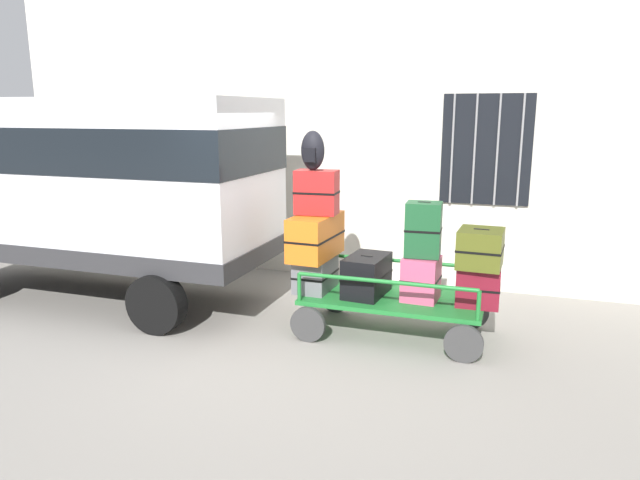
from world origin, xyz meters
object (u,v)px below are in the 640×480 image
at_px(van, 91,178).
at_px(suitcase_left_top, 317,192).
at_px(luggage_cart, 393,304).
at_px(suitcase_midright_bottom, 478,286).
at_px(suitcase_left_middle, 316,236).
at_px(suitcase_midleft_bottom, 367,275).
at_px(suitcase_center_middle, 423,229).
at_px(suitcase_midright_middle, 480,248).
at_px(suitcase_center_bottom, 421,279).
at_px(backpack, 313,151).
at_px(suitcase_left_bottom, 316,274).

height_order(van, suitcase_left_top, van).
height_order(luggage_cart, suitcase_midright_bottom, suitcase_midright_bottom).
bearing_deg(suitcase_left_middle, luggage_cart, 0.50).
bearing_deg(suitcase_midright_bottom, suitcase_midleft_bottom, -179.00).
bearing_deg(suitcase_center_middle, suitcase_midright_bottom, -2.63).
relative_size(suitcase_left_top, suitcase_midright_middle, 0.97).
distance_m(suitcase_left_middle, suitcase_midright_bottom, 1.90).
xyz_separation_m(van, suitcase_midright_middle, (5.07, -0.08, -0.56)).
distance_m(suitcase_left_top, suitcase_center_middle, 1.29).
bearing_deg(suitcase_center_bottom, backpack, -177.28).
height_order(van, suitcase_left_middle, van).
distance_m(suitcase_left_top, suitcase_midleft_bottom, 1.11).
xyz_separation_m(suitcase_left_middle, suitcase_midright_bottom, (1.85, 0.02, -0.43)).
bearing_deg(suitcase_left_top, suitcase_midright_middle, -0.75).
distance_m(suitcase_left_middle, suitcase_center_bottom, 1.30).
bearing_deg(suitcase_midright_bottom, suitcase_midright_middle, -90.00).
relative_size(van, suitcase_midright_bottom, 10.39).
height_order(suitcase_midleft_bottom, suitcase_center_bottom, suitcase_center_bottom).
distance_m(suitcase_left_top, suitcase_midright_middle, 1.92).
bearing_deg(suitcase_midright_middle, suitcase_midleft_bottom, -179.41).
bearing_deg(suitcase_left_bottom, suitcase_left_middle, 90.00).
bearing_deg(luggage_cart, suitcase_left_top, 178.37).
bearing_deg(suitcase_center_bottom, suitcase_midright_bottom, 0.40).
height_order(suitcase_left_top, suitcase_center_bottom, suitcase_left_top).
distance_m(luggage_cart, suitcase_left_top, 1.55).
relative_size(suitcase_midright_bottom, backpack, 1.07).
bearing_deg(suitcase_midright_middle, suitcase_center_middle, 176.55).
distance_m(luggage_cart, suitcase_midleft_bottom, 0.44).
relative_size(luggage_cart, suitcase_left_bottom, 3.39).
distance_m(van, backpack, 3.23).
height_order(luggage_cart, backpack, backpack).
distance_m(suitcase_midleft_bottom, suitcase_center_bottom, 0.62).
bearing_deg(suitcase_left_top, luggage_cart, -1.63).
bearing_deg(suitcase_center_bottom, suitcase_midright_middle, -0.42).
height_order(luggage_cart, suitcase_left_bottom, suitcase_left_bottom).
xyz_separation_m(suitcase_midleft_bottom, suitcase_midright_bottom, (1.24, 0.02, -0.01)).
xyz_separation_m(luggage_cart, suitcase_left_bottom, (-0.93, -0.01, 0.28)).
bearing_deg(backpack, luggage_cart, 3.20).
distance_m(suitcase_midleft_bottom, suitcase_center_middle, 0.84).
bearing_deg(backpack, suitcase_left_bottom, 62.32).
distance_m(luggage_cart, suitcase_center_bottom, 0.45).
relative_size(suitcase_center_bottom, suitcase_center_middle, 0.81).
height_order(suitcase_left_middle, suitcase_midright_bottom, suitcase_left_middle).
relative_size(luggage_cart, backpack, 4.76).
bearing_deg(suitcase_midright_bottom, suitcase_left_middle, -179.41).
bearing_deg(suitcase_left_bottom, suitcase_center_bottom, 0.91).
bearing_deg(suitcase_left_top, suitcase_midright_bottom, -0.48).
distance_m(suitcase_left_bottom, suitcase_center_middle, 1.38).
relative_size(van, luggage_cart, 2.34).
xyz_separation_m(suitcase_left_bottom, suitcase_midright_bottom, (1.85, 0.02, 0.02)).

